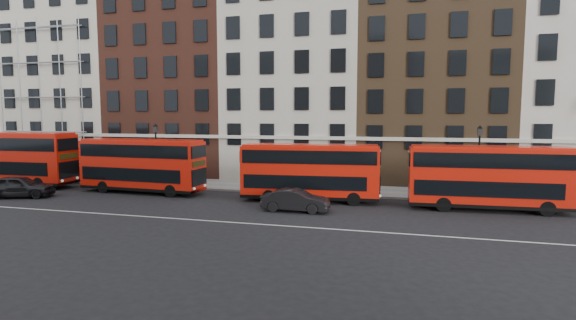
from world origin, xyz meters
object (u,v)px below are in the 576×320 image
(bus_a, at_px, (13,157))
(bus_c, at_px, (310,171))
(traffic_light, at_px, (576,171))
(bus_d, at_px, (488,176))
(car_front, at_px, (295,200))
(bus_b, at_px, (142,164))
(car_rear, at_px, (19,186))

(bus_a, height_order, bus_c, bus_a)
(bus_a, height_order, traffic_light, bus_a)
(bus_d, bearing_deg, bus_c, 177.31)
(car_front, height_order, traffic_light, traffic_light)
(bus_d, relative_size, car_front, 2.31)
(bus_b, xyz_separation_m, car_front, (13.55, -3.54, -1.58))
(bus_b, xyz_separation_m, bus_c, (13.69, -0.00, -0.09))
(bus_a, xyz_separation_m, bus_d, (38.24, -0.00, -0.27))
(bus_d, xyz_separation_m, traffic_light, (5.96, 2.97, 0.19))
(bus_b, bearing_deg, bus_c, 3.02)
(bus_c, height_order, car_front, bus_c)
(bus_d, xyz_separation_m, car_rear, (-33.33, -4.23, -1.42))
(car_front, distance_m, traffic_light, 19.16)
(bus_c, bearing_deg, traffic_light, 4.45)
(traffic_light, bearing_deg, car_rear, -169.62)
(bus_a, distance_m, bus_c, 26.40)
(bus_b, bearing_deg, traffic_light, 8.42)
(bus_a, relative_size, traffic_light, 3.44)
(bus_d, distance_m, car_front, 12.59)
(bus_c, relative_size, traffic_light, 3.05)
(car_rear, relative_size, traffic_light, 1.50)
(car_front, bearing_deg, bus_d, -73.96)
(traffic_light, bearing_deg, bus_a, -176.16)
(bus_a, relative_size, car_rear, 2.30)
(bus_a, bearing_deg, car_front, -9.30)
(bus_a, relative_size, bus_b, 1.09)
(bus_c, distance_m, bus_d, 11.84)
(bus_c, bearing_deg, car_rear, -173.89)
(bus_a, relative_size, bus_c, 1.13)
(car_front, bearing_deg, bus_c, -2.75)
(bus_a, distance_m, car_rear, 6.70)
(bus_c, bearing_deg, bus_a, 174.97)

